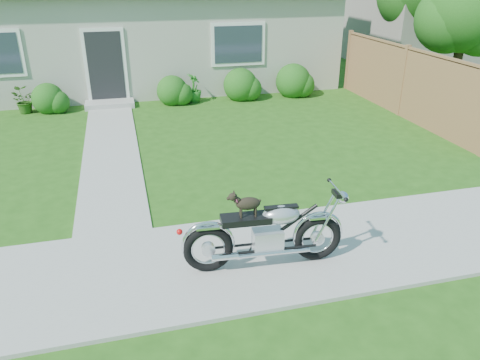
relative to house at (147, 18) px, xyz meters
name	(u,v)px	position (x,y,z in m)	size (l,w,h in m)	color
ground	(224,261)	(0.00, -11.99, -2.16)	(80.00, 80.00, 0.00)	#235114
sidewalk	(224,260)	(0.00, -11.99, -2.14)	(24.00, 2.20, 0.04)	#9E9B93
walkway	(111,148)	(-1.50, -6.99, -2.14)	(1.20, 8.00, 0.03)	#9E9B93
house	(147,18)	(0.00, 0.00, 0.00)	(12.60, 7.03, 4.50)	#B9B5A7
fence	(403,81)	(6.30, -6.24, -1.22)	(0.12, 6.62, 1.90)	#976A43
tree_near	(471,14)	(9.19, -4.87, 0.35)	(2.61, 2.55, 3.91)	#3D2B1C
shrub_row	(182,89)	(0.65, -3.49, -1.74)	(10.77, 1.10, 1.10)	#205717
potted_plant_left	(23,101)	(-3.83, -3.44, -1.80)	(0.64, 0.56, 0.71)	#254E14
potted_plant_right	(194,88)	(1.00, -3.44, -1.73)	(0.48, 0.48, 0.85)	#236F1E
motorcycle_with_dog	(268,233)	(0.54, -12.28, -1.62)	(2.22, 0.60, 1.12)	black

